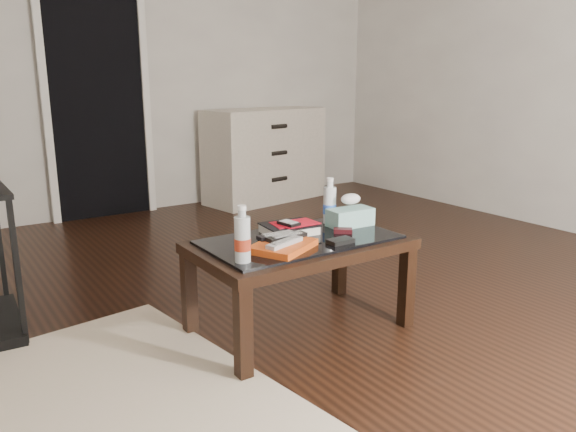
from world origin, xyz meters
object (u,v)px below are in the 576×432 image
water_bottle_right (330,201)px  dresser (265,155)px  textbook (289,229)px  water_bottle_left (242,234)px  coffee_table (300,251)px  tissue_box (350,217)px

water_bottle_right → dresser: bearing=65.5°
dresser → water_bottle_right: dresser is taller
textbook → water_bottle_left: 0.48m
coffee_table → water_bottle_left: (-0.39, -0.15, 0.18)m
coffee_table → dresser: dresser is taller
textbook → tissue_box: size_ratio=1.09×
coffee_table → tissue_box: (0.35, 0.04, 0.11)m
coffee_table → water_bottle_right: bearing=26.8°
water_bottle_left → water_bottle_right: 0.75m
dresser → textbook: (-1.41, -2.51, 0.03)m
coffee_table → water_bottle_right: (0.29, 0.15, 0.18)m
tissue_box → water_bottle_left: bearing=-162.0°
coffee_table → water_bottle_right: water_bottle_right is taller
water_bottle_right → tissue_box: 0.14m
coffee_table → dresser: 2.97m
coffee_table → tissue_box: 0.36m
water_bottle_left → water_bottle_right: same height
coffee_table → textbook: (0.01, 0.10, 0.09)m
textbook → water_bottle_right: water_bottle_right is taller
water_bottle_left → water_bottle_right: bearing=23.5°
coffee_table → water_bottle_left: 0.46m
tissue_box → textbook: bearing=173.8°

